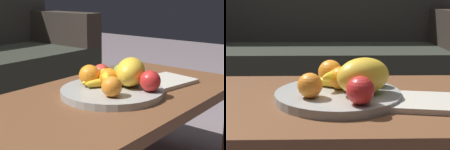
{
  "view_description": "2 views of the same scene",
  "coord_description": "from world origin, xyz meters",
  "views": [
    {
      "loc": [
        -0.89,
        -0.77,
        0.76
      ],
      "look_at": [
        0.04,
        -0.01,
        0.46
      ],
      "focal_mm": 54.99,
      "sensor_mm": 36.0,
      "label": 1
    },
    {
      "loc": [
        0.02,
        -0.98,
        0.68
      ],
      "look_at": [
        0.04,
        -0.01,
        0.46
      ],
      "focal_mm": 54.03,
      "sensor_mm": 36.0,
      "label": 2
    }
  ],
  "objects": [
    {
      "name": "magazine",
      "position": [
        0.29,
        -0.07,
        0.39
      ],
      "size": [
        0.28,
        0.22,
        0.02
      ],
      "primitive_type": "cube",
      "rotation": [
        0.0,
        0.0,
        -0.17
      ],
      "color": "beige",
      "rests_on": "coffee_table"
    },
    {
      "name": "orange_right",
      "position": [
        0.05,
        0.01,
        0.45
      ],
      "size": [
        0.07,
        0.07,
        0.07
      ],
      "primitive_type": "sphere",
      "color": "orange",
      "rests_on": "fruit_bowl"
    },
    {
      "name": "apple_front",
      "position": [
        0.09,
        -0.14,
        0.45
      ],
      "size": [
        0.08,
        0.08,
        0.08
      ],
      "primitive_type": "sphere",
      "color": "red",
      "rests_on": "fruit_bowl"
    },
    {
      "name": "coffee_table",
      "position": [
        0.0,
        0.0,
        0.35
      ],
      "size": [
        1.21,
        0.61,
        0.39
      ],
      "color": "brown",
      "rests_on": "ground_plane"
    },
    {
      "name": "couch",
      "position": [
        -0.03,
        1.12,
        0.3
      ],
      "size": [
        1.7,
        0.7,
        0.9
      ],
      "color": "#292C24",
      "rests_on": "ground_plane"
    },
    {
      "name": "orange_left",
      "position": [
        -0.04,
        -0.08,
        0.45
      ],
      "size": [
        0.07,
        0.07,
        0.07
      ],
      "primitive_type": "sphere",
      "color": "orange",
      "rests_on": "fruit_bowl"
    },
    {
      "name": "orange_front",
      "position": [
        0.02,
        0.08,
        0.45
      ],
      "size": [
        0.08,
        0.08,
        0.08
      ],
      "primitive_type": "sphere",
      "color": "orange",
      "rests_on": "fruit_bowl"
    },
    {
      "name": "fruit_bowl",
      "position": [
        0.04,
        -0.01,
        0.4
      ],
      "size": [
        0.38,
        0.38,
        0.03
      ],
      "primitive_type": "cylinder",
      "color": "#9C9D99",
      "rests_on": "coffee_table"
    },
    {
      "name": "melon_large_front",
      "position": [
        0.11,
        -0.04,
        0.47
      ],
      "size": [
        0.19,
        0.17,
        0.11
      ],
      "primitive_type": "ellipsoid",
      "rotation": [
        0.0,
        0.0,
        0.46
      ],
      "color": "yellow",
      "rests_on": "fruit_bowl"
    },
    {
      "name": "apple_right",
      "position": [
        0.1,
        0.09,
        0.45
      ],
      "size": [
        0.07,
        0.07,
        0.07
      ],
      "primitive_type": "sphere",
      "color": "red",
      "rests_on": "fruit_bowl"
    },
    {
      "name": "apple_left",
      "position": [
        0.17,
        0.05,
        0.44
      ],
      "size": [
        0.06,
        0.06,
        0.06
      ],
      "primitive_type": "sphere",
      "color": "#76A83D",
      "rests_on": "fruit_bowl"
    },
    {
      "name": "banana_bunch",
      "position": [
        0.04,
        0.03,
        0.44
      ],
      "size": [
        0.15,
        0.13,
        0.06
      ],
      "color": "yellow",
      "rests_on": "fruit_bowl"
    }
  ]
}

